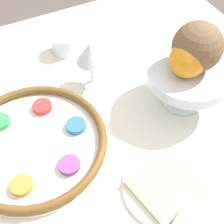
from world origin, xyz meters
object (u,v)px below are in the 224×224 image
at_px(fruit_stand, 188,76).
at_px(cup_near, 64,44).
at_px(coconut, 197,47).
at_px(bread_plate, 164,188).
at_px(orange_fruit, 188,59).
at_px(seder_plate, 33,143).
at_px(wine_glass, 90,54).

height_order(fruit_stand, cup_near, fruit_stand).
xyz_separation_m(coconut, bread_plate, (-0.19, -0.20, -0.16)).
relative_size(orange_fruit, cup_near, 1.17).
distance_m(seder_plate, fruit_stand, 0.40).
distance_m(seder_plate, cup_near, 0.34).
distance_m(orange_fruit, bread_plate, 0.28).
distance_m(wine_glass, cup_near, 0.17).
bearing_deg(fruit_stand, orange_fruit, -161.33).
bearing_deg(cup_near, fruit_stand, -57.47).
distance_m(orange_fruit, coconut, 0.04).
height_order(seder_plate, coconut, coconut).
relative_size(seder_plate, coconut, 3.00).
bearing_deg(seder_plate, orange_fruit, -6.43).
height_order(coconut, cup_near, coconut).
distance_m(coconut, cup_near, 0.41).
bearing_deg(wine_glass, seder_plate, -147.89).
height_order(wine_glass, orange_fruit, orange_fruit).
bearing_deg(cup_near, orange_fruit, -60.56).
bearing_deg(orange_fruit, cup_near, 119.44).
xyz_separation_m(wine_glass, fruit_stand, (0.18, -0.16, -0.01)).
bearing_deg(cup_near, bread_plate, -86.76).
height_order(seder_plate, cup_near, cup_near).
bearing_deg(bread_plate, orange_fruit, 49.93).
height_order(orange_fruit, bread_plate, orange_fruit).
relative_size(wine_glass, fruit_stand, 0.66).
height_order(orange_fruit, coconut, coconut).
height_order(seder_plate, fruit_stand, fruit_stand).
height_order(wine_glass, fruit_stand, wine_glass).
bearing_deg(cup_near, wine_glass, -81.86).
bearing_deg(seder_plate, fruit_stand, -5.13).
xyz_separation_m(orange_fruit, coconut, (0.03, 0.01, 0.02)).
relative_size(seder_plate, orange_fruit, 4.10).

